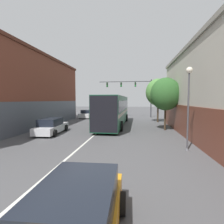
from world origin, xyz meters
name	(u,v)px	position (x,y,z in m)	size (l,w,h in m)	color
lane_center_line	(100,130)	(0.00, 17.98, 0.00)	(0.14, 47.95, 0.01)	silver
building_left_brick	(12,89)	(-9.58, 18.05, 4.21)	(6.49, 22.93, 8.21)	brown
bus	(114,109)	(0.97, 21.55, 1.94)	(2.92, 12.98, 3.45)	#145133
hatchback_foreground	(74,224)	(2.32, 4.03, 0.63)	(2.01, 4.50, 1.35)	orange
parked_car_left_near	(88,114)	(-4.45, 29.77, 0.65)	(2.34, 4.82, 1.38)	silver
parked_car_left_mid	(51,126)	(-3.99, 15.65, 0.65)	(2.12, 4.57, 1.37)	silver
traffic_signal_gantry	(133,89)	(3.14, 31.94, 4.92)	(9.17, 0.36, 6.55)	#333338
street_lamp	(189,97)	(6.58, 11.75, 3.20)	(0.38, 0.38, 4.94)	#47474C
street_tree_near	(166,94)	(6.45, 18.83, 3.60)	(2.95, 2.65, 5.22)	#3D2D1E
street_tree_far	(158,92)	(6.56, 25.35, 4.06)	(3.34, 3.01, 5.91)	#3D2D1E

